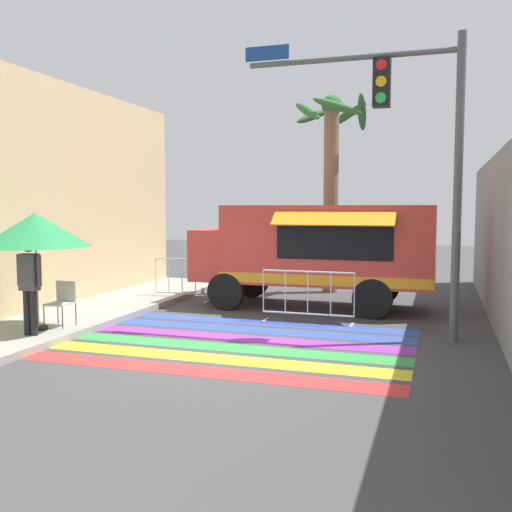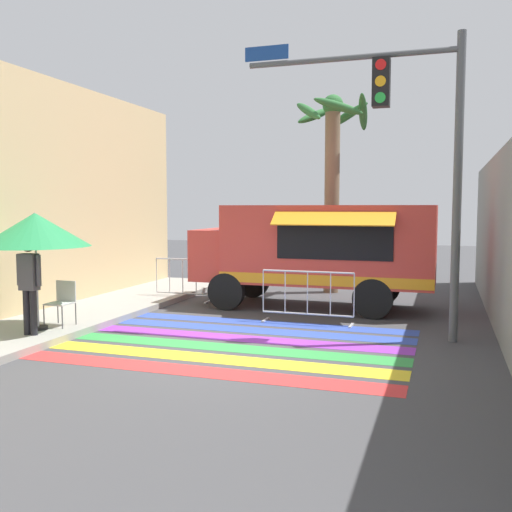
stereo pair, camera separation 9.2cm
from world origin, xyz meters
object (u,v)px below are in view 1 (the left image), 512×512
(traffic_signal_pole, at_px, (412,132))
(folding_chair, at_px, (63,299))
(vendor_person, at_px, (29,280))
(palm_tree, at_px, (332,166))
(barricade_side, at_px, (182,280))
(food_truck, at_px, (312,247))
(barricade_front, at_px, (308,297))
(patio_umbrella, at_px, (35,230))

(traffic_signal_pole, relative_size, folding_chair, 6.43)
(folding_chair, distance_m, vendor_person, 1.06)
(vendor_person, bearing_deg, traffic_signal_pole, 32.24)
(traffic_signal_pole, distance_m, palm_tree, 6.00)
(traffic_signal_pole, bearing_deg, palm_tree, 114.71)
(barricade_side, bearing_deg, palm_tree, 38.85)
(vendor_person, bearing_deg, food_truck, 63.45)
(barricade_front, bearing_deg, folding_chair, -152.33)
(food_truck, xyz_separation_m, palm_tree, (-0.00, 2.67, 2.19))
(barricade_front, bearing_deg, vendor_person, -143.87)
(vendor_person, bearing_deg, barricade_side, 94.34)
(barricade_side, xyz_separation_m, palm_tree, (3.49, 2.81, 3.15))
(traffic_signal_pole, height_order, palm_tree, palm_tree)
(vendor_person, distance_m, barricade_front, 5.62)
(traffic_signal_pole, height_order, vendor_person, traffic_signal_pole)
(patio_umbrella, xyz_separation_m, folding_chair, (0.21, 0.49, -1.40))
(folding_chair, bearing_deg, food_truck, 60.75)
(patio_umbrella, height_order, barricade_front, patio_umbrella)
(barricade_front, bearing_deg, food_truck, 100.25)
(patio_umbrella, bearing_deg, food_truck, 48.13)
(food_truck, relative_size, folding_chair, 6.64)
(food_truck, height_order, palm_tree, palm_tree)
(folding_chair, xyz_separation_m, barricade_side, (0.64, 4.21, -0.12))
(food_truck, distance_m, barricade_front, 2.24)
(patio_umbrella, xyz_separation_m, vendor_person, (0.19, -0.44, -0.91))
(barricade_side, bearing_deg, food_truck, 2.35)
(food_truck, height_order, vendor_person, food_truck)
(barricade_front, distance_m, palm_tree, 5.63)
(vendor_person, distance_m, palm_tree, 9.33)
(traffic_signal_pole, xyz_separation_m, patio_umbrella, (-6.85, -2.07, -1.84))
(folding_chair, height_order, vendor_person, vendor_person)
(patio_umbrella, bearing_deg, palm_tree, 60.01)
(barricade_front, bearing_deg, traffic_signal_pole, -20.09)
(food_truck, height_order, folding_chair, food_truck)
(palm_tree, bearing_deg, barricade_side, -141.15)
(barricade_side, relative_size, palm_tree, 0.28)
(traffic_signal_pole, distance_m, barricade_front, 4.05)
(traffic_signal_pole, xyz_separation_m, barricade_side, (-6.00, 2.64, -3.36))
(food_truck, distance_m, traffic_signal_pole, 4.44)
(food_truck, xyz_separation_m, barricade_front, (0.36, -2.00, -0.95))
(traffic_signal_pole, bearing_deg, folding_chair, -166.66)
(food_truck, relative_size, barricade_side, 3.71)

